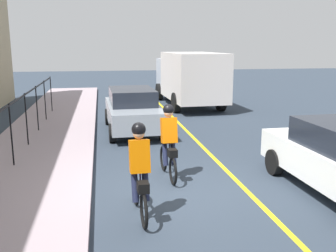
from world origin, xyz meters
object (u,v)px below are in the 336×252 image
parked_sedan_rear (133,109)px  box_truck_background (189,76)px  cyclist_follow (140,171)px  cyclist_lead (169,142)px

parked_sedan_rear → box_truck_background: size_ratio=0.66×
cyclist_follow → cyclist_lead: bearing=-26.7°
cyclist_lead → box_truck_background: bearing=-18.2°
cyclist_lead → box_truck_background: 11.27m
parked_sedan_rear → box_truck_background: box_truck_background is taller
cyclist_lead → parked_sedan_rear: size_ratio=0.41×
cyclist_lead → cyclist_follow: 2.22m
parked_sedan_rear → box_truck_background: 6.52m
cyclist_lead → parked_sedan_rear: bearing=1.8°
cyclist_lead → parked_sedan_rear: (5.34, 0.42, -0.09)m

